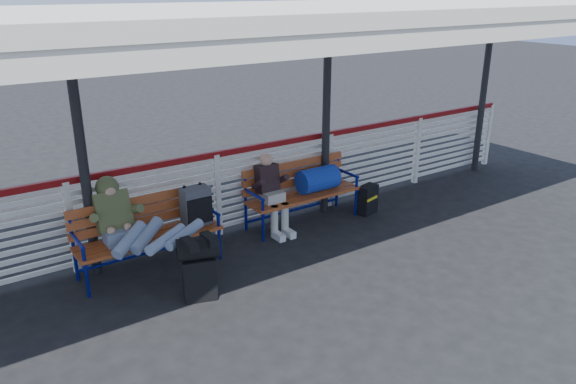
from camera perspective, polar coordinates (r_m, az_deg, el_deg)
ground at (r=6.74m, az=0.70°, el=-9.86°), size 60.00×60.00×0.00m
fence at (r=7.94m, az=-7.19°, el=0.07°), size 12.08×0.08×1.24m
canopy at (r=6.56m, az=-3.75°, el=17.25°), size 12.60×3.60×3.16m
luggage_stack at (r=6.44m, az=-9.06°, el=-7.41°), size 0.52×0.38×0.76m
bench_left at (r=7.24m, az=-12.41°, el=-2.73°), size 1.80×0.56×0.97m
bench_right at (r=8.40m, az=2.22°, el=0.95°), size 1.80×0.56×0.92m
traveler_man at (r=6.79m, az=-14.34°, el=-3.83°), size 0.94×1.64×0.77m
companion_person at (r=8.02m, az=-1.65°, el=-0.06°), size 0.32×0.66×1.15m
suitcase_side at (r=8.86m, az=8.10°, el=-0.76°), size 0.37×0.28×0.46m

